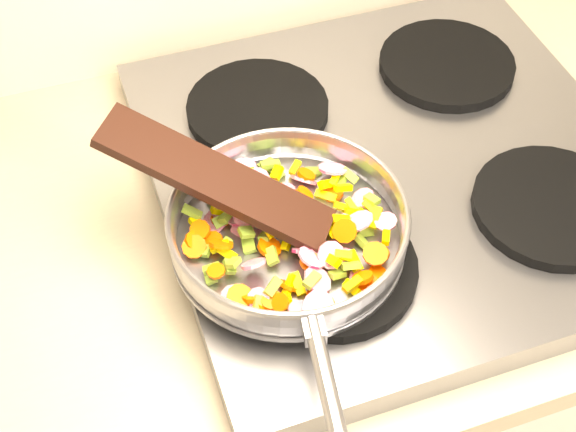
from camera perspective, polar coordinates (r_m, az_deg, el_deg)
name	(u,v)px	position (r m, az deg, el deg)	size (l,w,h in m)	color
cooktop	(394,170)	(1.05, 7.57, 3.27)	(0.60, 0.60, 0.04)	#939399
grate_fl	(333,268)	(0.90, 3.25, -3.72)	(0.19, 0.19, 0.02)	black
grate_fr	(552,206)	(1.01, 18.24, 0.66)	(0.19, 0.19, 0.02)	black
grate_bl	(258,108)	(1.08, -2.18, 7.65)	(0.19, 0.19, 0.02)	black
grate_br	(447,64)	(1.17, 11.22, 10.54)	(0.19, 0.19, 0.02)	black
saute_pan	(288,228)	(0.89, 0.03, -0.84)	(0.30, 0.47, 0.05)	#9E9EA5
vegetable_heap	(286,234)	(0.89, -0.15, -1.28)	(0.25, 0.26, 0.05)	#F95901
wooden_spatula	(216,179)	(0.88, -5.11, 2.62)	(0.27, 0.06, 0.01)	black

